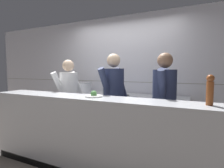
{
  "coord_description": "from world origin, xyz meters",
  "views": [
    {
      "loc": [
        1.4,
        -2.22,
        1.4
      ],
      "look_at": [
        0.04,
        0.7,
        1.15
      ],
      "focal_mm": 28.0,
      "sensor_mm": 36.0,
      "label": 1
    }
  ],
  "objects": [
    {
      "name": "chefs_knife",
      "position": [
        0.3,
        0.97,
        0.91
      ],
      "size": [
        0.32,
        0.18,
        0.02
      ],
      "color": "#B7BABF",
      "rests_on": "prep_counter"
    },
    {
      "name": "mixing_bowl_steel",
      "position": [
        0.88,
        1.02,
        0.96
      ],
      "size": [
        0.27,
        0.27,
        0.11
      ],
      "color": "#B7BABF",
      "rests_on": "prep_counter"
    },
    {
      "name": "sauce_pot",
      "position": [
        -0.25,
        1.12,
        1.03
      ],
      "size": [
        0.25,
        0.25,
        0.22
      ],
      "color": "#B7BABF",
      "rests_on": "oven_range"
    },
    {
      "name": "plated_dish_main",
      "position": [
        0.2,
        -0.22,
        1.07
      ],
      "size": [
        0.24,
        0.24,
        0.09
      ],
      "color": "white",
      "rests_on": "pass_counter"
    },
    {
      "name": "oven_range",
      "position": [
        -0.55,
        1.06,
        0.46
      ],
      "size": [
        1.09,
        0.71,
        0.91
      ],
      "color": "#232326",
      "rests_on": "ground_plane"
    },
    {
      "name": "chef_sous",
      "position": [
        0.22,
        0.38,
        0.93
      ],
      "size": [
        0.41,
        0.73,
        1.67
      ],
      "rotation": [
        0.0,
        0.0,
        -0.23
      ],
      "color": "black",
      "rests_on": "ground_plane"
    },
    {
      "name": "wall_back_tiled",
      "position": [
        0.0,
        1.46,
        1.3
      ],
      "size": [
        8.0,
        0.06,
        2.6
      ],
      "color": "silver",
      "rests_on": "ground_plane"
    },
    {
      "name": "ground_plane",
      "position": [
        0.0,
        0.0,
        0.0
      ],
      "size": [
        14.0,
        14.0,
        0.0
      ],
      "primitive_type": "plane",
      "color": "#6B6056"
    },
    {
      "name": "stock_pot",
      "position": [
        -0.82,
        1.04,
        1.03
      ],
      "size": [
        0.35,
        0.35,
        0.22
      ],
      "color": "#B7BABF",
      "rests_on": "oven_range"
    },
    {
      "name": "pass_counter",
      "position": [
        0.14,
        -0.25,
        0.52
      ],
      "size": [
        3.19,
        0.45,
        1.05
      ],
      "color": "#B7BABF",
      "rests_on": "ground_plane"
    },
    {
      "name": "prep_counter",
      "position": [
        0.69,
        1.06,
        0.45
      ],
      "size": [
        1.36,
        0.65,
        0.91
      ],
      "color": "#B7BABF",
      "rests_on": "ground_plane"
    },
    {
      "name": "pepper_mill",
      "position": [
        1.56,
        -0.22,
        1.21
      ],
      "size": [
        0.08,
        0.08,
        0.31
      ],
      "color": "brown",
      "rests_on": "pass_counter"
    },
    {
      "name": "chef_head_cook",
      "position": [
        -0.67,
        0.33,
        0.89
      ],
      "size": [
        0.4,
        0.69,
        1.59
      ],
      "rotation": [
        0.0,
        0.0,
        -0.29
      ],
      "color": "black",
      "rests_on": "ground_plane"
    },
    {
      "name": "chef_line",
      "position": [
        1.03,
        0.36,
        0.92
      ],
      "size": [
        0.34,
        0.72,
        1.65
      ],
      "rotation": [
        0.0,
        0.0,
        0.0
      ],
      "color": "black",
      "rests_on": "ground_plane"
    }
  ]
}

